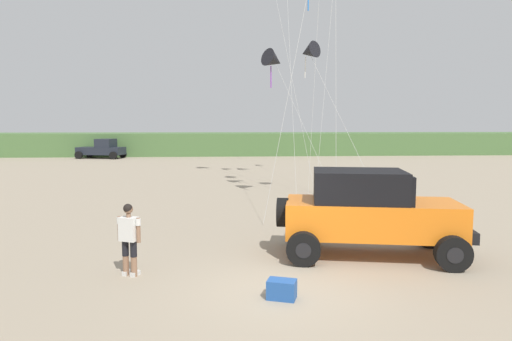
% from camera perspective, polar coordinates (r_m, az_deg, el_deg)
% --- Properties ---
extents(ground_plane, '(220.00, 220.00, 0.00)m').
position_cam_1_polar(ground_plane, '(9.68, 3.73, -14.94)').
color(ground_plane, gray).
extents(dune_ridge, '(90.00, 9.04, 2.44)m').
position_cam_1_polar(dune_ridge, '(52.36, -3.49, 3.47)').
color(dune_ridge, '#4C703D').
rests_on(dune_ridge, ground_plane).
extents(jeep, '(5.00, 3.12, 2.26)m').
position_cam_1_polar(jeep, '(12.04, 14.23, -5.02)').
color(jeep, orange).
rests_on(jeep, ground_plane).
extents(person_watching, '(0.58, 0.42, 1.67)m').
position_cam_1_polar(person_watching, '(10.61, -15.89, -7.99)').
color(person_watching, '#8C664C').
rests_on(person_watching, ground_plane).
extents(cooler_box, '(0.65, 0.52, 0.38)m').
position_cam_1_polar(cooler_box, '(9.17, 3.30, -14.90)').
color(cooler_box, '#23519E').
rests_on(cooler_box, ground_plane).
extents(distant_pickup, '(4.91, 3.32, 1.98)m').
position_cam_1_polar(distant_pickup, '(47.96, -19.03, 2.59)').
color(distant_pickup, '#1E232D').
rests_on(distant_pickup, ground_plane).
extents(kite_green_box, '(3.24, 3.53, 7.24)m').
position_cam_1_polar(kite_green_box, '(22.70, 2.32, 13.86)').
color(kite_green_box, black).
rests_on(kite_green_box, ground_plane).
extents(kite_orange_streamer, '(3.14, 4.02, 7.29)m').
position_cam_1_polar(kite_orange_streamer, '(21.79, 6.73, 14.81)').
color(kite_orange_streamer, black).
rests_on(kite_orange_streamer, ground_plane).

